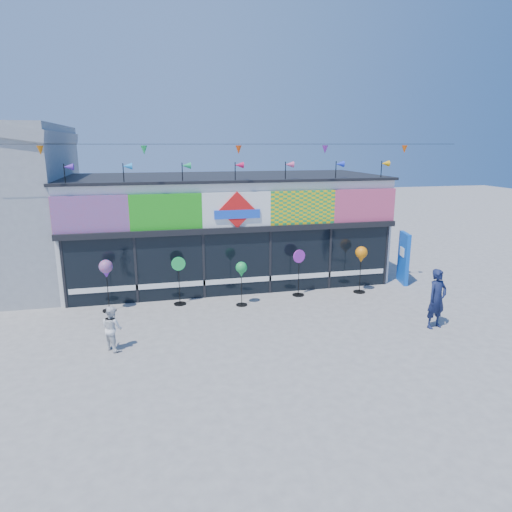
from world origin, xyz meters
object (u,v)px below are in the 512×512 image
object	(u,v)px
adult_man	(437,299)
spinner_0	(106,270)
spinner_3	(299,271)
child	(112,328)
blue_sign	(404,258)
spinner_4	(361,256)
spinner_2	(241,271)
spinner_1	(179,280)

from	to	relation	value
adult_man	spinner_0	bearing A→B (deg)	146.08
spinner_0	spinner_3	distance (m)	6.53
spinner_3	child	xyz separation A→B (m)	(-6.17, -3.13, -0.29)
blue_sign	child	bearing A→B (deg)	-147.85
spinner_4	child	bearing A→B (deg)	-160.79
spinner_2	adult_man	distance (m)	6.11
adult_man	spinner_3	bearing A→B (deg)	115.89
spinner_3	adult_man	bearing A→B (deg)	-50.91
spinner_3	child	world-z (taller)	spinner_3
spinner_2	blue_sign	bearing A→B (deg)	9.47
spinner_1	spinner_4	size ratio (longest dim) A/B	0.96
spinner_0	spinner_2	world-z (taller)	spinner_0
blue_sign	adult_man	distance (m)	4.51
spinner_1	spinner_2	world-z (taller)	spinner_1
blue_sign	child	size ratio (longest dim) A/B	1.65
blue_sign	spinner_4	size ratio (longest dim) A/B	1.15
spinner_4	blue_sign	bearing A→B (deg)	18.71
blue_sign	spinner_2	distance (m)	6.74
spinner_1	adult_man	world-z (taller)	adult_man
spinner_4	spinner_0	bearing A→B (deg)	179.60
spinner_1	spinner_3	distance (m)	4.22
blue_sign	child	xyz separation A→B (m)	(-10.63, -3.68, -0.40)
spinner_2	adult_man	size ratio (longest dim) A/B	0.85
blue_sign	adult_man	xyz separation A→B (m)	(-1.44, -4.28, -0.11)
spinner_1	spinner_4	xyz separation A→B (m)	(6.51, -0.19, 0.50)
blue_sign	spinner_1	distance (m)	8.69
spinner_3	spinner_4	size ratio (longest dim) A/B	0.98
blue_sign	spinner_4	xyz separation A→B (m)	(-2.16, -0.73, 0.38)
spinner_0	spinner_3	size ratio (longest dim) A/B	1.02
spinner_0	spinner_2	xyz separation A→B (m)	(4.32, -0.44, -0.17)
adult_man	child	world-z (taller)	adult_man
spinner_1	adult_man	distance (m)	8.15
adult_man	child	bearing A→B (deg)	163.11
spinner_4	spinner_2	bearing A→B (deg)	-175.21
spinner_2	spinner_3	size ratio (longest dim) A/B	0.90
spinner_3	spinner_1	bearing A→B (deg)	179.77
blue_sign	spinner_3	size ratio (longest dim) A/B	1.18
spinner_1	spinner_3	world-z (taller)	spinner_3
blue_sign	spinner_0	bearing A→B (deg)	-163.46
spinner_2	spinner_3	world-z (taller)	spinner_3
spinner_0	spinner_2	bearing A→B (deg)	-5.77
blue_sign	spinner_2	xyz separation A→B (m)	(-6.65, -1.11, 0.21)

